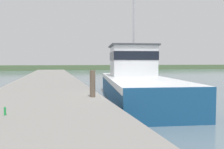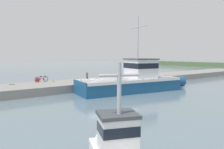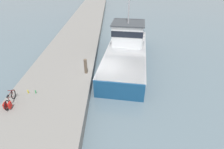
{
  "view_description": "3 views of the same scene",
  "coord_description": "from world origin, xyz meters",
  "px_view_note": "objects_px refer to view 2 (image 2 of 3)",
  "views": [
    {
      "loc": [
        -3.49,
        -10.23,
        2.49
      ],
      "look_at": [
        -1.11,
        -1.36,
        1.98
      ],
      "focal_mm": 35.0,
      "sensor_mm": 36.0,
      "label": 1
    },
    {
      "loc": [
        20.19,
        -13.24,
        4.13
      ],
      "look_at": [
        0.28,
        1.83,
        1.92
      ],
      "focal_mm": 35.0,
      "sensor_mm": 36.0,
      "label": 2
    },
    {
      "loc": [
        0.41,
        -12.79,
        8.45
      ],
      "look_at": [
        0.37,
        -1.35,
        1.36
      ],
      "focal_mm": 28.0,
      "sensor_mm": 36.0,
      "label": 3
    }
  ],
  "objects_px": {
    "fishing_boat_main": "(134,80)",
    "bicycle_touring": "(40,79)",
    "water_bottle_by_bike": "(52,81)",
    "mooring_post": "(87,78)",
    "water_bottle_on_curb": "(54,81)"
  },
  "relations": [
    {
      "from": "fishing_boat_main",
      "to": "water_bottle_on_curb",
      "type": "relative_size",
      "value": 57.9
    },
    {
      "from": "fishing_boat_main",
      "to": "water_bottle_by_bike",
      "type": "bearing_deg",
      "value": -128.16
    },
    {
      "from": "fishing_boat_main",
      "to": "bicycle_touring",
      "type": "height_order",
      "value": "fishing_boat_main"
    },
    {
      "from": "water_bottle_on_curb",
      "to": "water_bottle_by_bike",
      "type": "relative_size",
      "value": 0.97
    },
    {
      "from": "fishing_boat_main",
      "to": "mooring_post",
      "type": "distance_m",
      "value": 5.48
    },
    {
      "from": "mooring_post",
      "to": "water_bottle_by_bike",
      "type": "distance_m",
      "value": 4.66
    },
    {
      "from": "water_bottle_by_bike",
      "to": "fishing_boat_main",
      "type": "bearing_deg",
      "value": 42.94
    },
    {
      "from": "bicycle_touring",
      "to": "water_bottle_by_bike",
      "type": "height_order",
      "value": "bicycle_touring"
    },
    {
      "from": "mooring_post",
      "to": "water_bottle_by_bike",
      "type": "xyz_separation_m",
      "value": [
        -3.71,
        -2.78,
        -0.49
      ]
    },
    {
      "from": "fishing_boat_main",
      "to": "water_bottle_by_bike",
      "type": "xyz_separation_m",
      "value": [
        -7.37,
        -6.86,
        -0.25
      ]
    },
    {
      "from": "fishing_boat_main",
      "to": "water_bottle_by_bike",
      "type": "height_order",
      "value": "fishing_boat_main"
    },
    {
      "from": "water_bottle_by_bike",
      "to": "mooring_post",
      "type": "bearing_deg",
      "value": 36.89
    },
    {
      "from": "water_bottle_on_curb",
      "to": "bicycle_touring",
      "type": "bearing_deg",
      "value": -132.84
    },
    {
      "from": "fishing_boat_main",
      "to": "bicycle_touring",
      "type": "bearing_deg",
      "value": -125.77
    },
    {
      "from": "bicycle_touring",
      "to": "mooring_post",
      "type": "distance_m",
      "value": 5.92
    }
  ]
}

